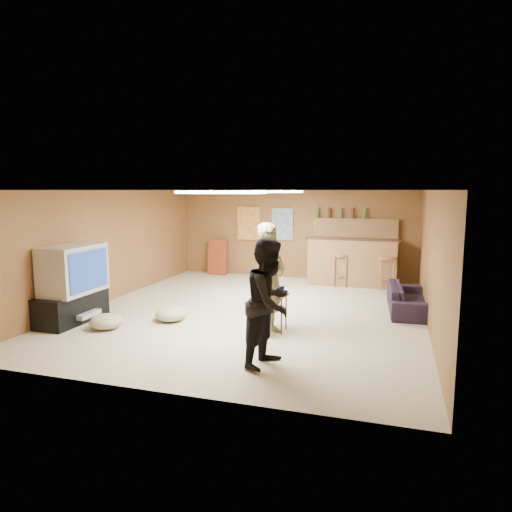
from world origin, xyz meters
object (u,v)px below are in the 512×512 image
(person_olive, at_px, (270,279))
(person_black, at_px, (270,302))
(tv_body, at_px, (73,269))
(tray_table, at_px, (271,313))
(bar_counter, at_px, (352,262))
(sofa, at_px, (408,298))

(person_olive, relative_size, person_black, 1.06)
(tv_body, distance_m, person_black, 3.72)
(person_olive, distance_m, tray_table, 0.58)
(person_olive, bearing_deg, tray_table, 21.96)
(bar_counter, xyz_separation_m, sofa, (1.20, -2.11, -0.31))
(sofa, bearing_deg, person_olive, 130.73)
(sofa, bearing_deg, person_black, 148.16)
(bar_counter, relative_size, person_black, 1.23)
(tray_table, bearing_deg, person_olive, -83.27)
(bar_counter, distance_m, person_olive, 4.21)
(person_black, xyz_separation_m, tray_table, (-0.34, 1.35, -0.51))
(bar_counter, height_order, sofa, bar_counter)
(tv_body, xyz_separation_m, sofa, (5.35, 2.34, -0.66))
(person_olive, relative_size, sofa, 1.03)
(person_olive, bearing_deg, person_black, -149.74)
(bar_counter, relative_size, tray_table, 3.37)
(tray_table, bearing_deg, person_black, -75.85)
(tray_table, bearing_deg, bar_counter, 77.55)
(tv_body, xyz_separation_m, person_black, (3.62, -0.87, -0.09))
(tray_table, bearing_deg, sofa, 41.78)
(person_olive, xyz_separation_m, person_black, (0.32, -1.21, -0.05))
(tv_body, bearing_deg, bar_counter, 47.00)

